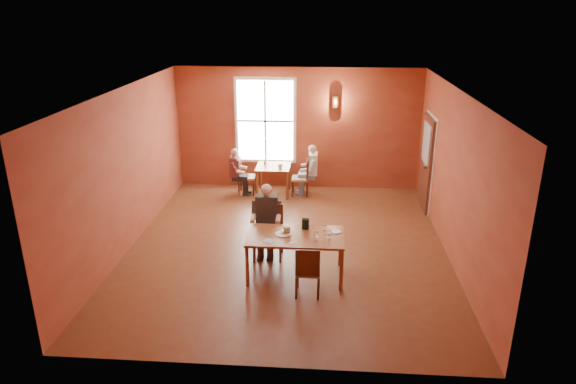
# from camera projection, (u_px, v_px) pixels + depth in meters

# --- Properties ---
(ground) EXTENTS (6.00, 7.00, 0.01)m
(ground) POSITION_uv_depth(u_px,v_px,m) (287.00, 247.00, 9.89)
(ground) COLOR brown
(ground) RESTS_ON ground
(wall_back) EXTENTS (6.00, 0.04, 3.00)m
(wall_back) POSITION_uv_depth(u_px,v_px,m) (298.00, 129.00, 12.65)
(wall_back) COLOR brown
(wall_back) RESTS_ON ground
(wall_front) EXTENTS (6.00, 0.04, 3.00)m
(wall_front) POSITION_uv_depth(u_px,v_px,m) (265.00, 263.00, 6.10)
(wall_front) COLOR brown
(wall_front) RESTS_ON ground
(wall_left) EXTENTS (0.04, 7.00, 3.00)m
(wall_left) POSITION_uv_depth(u_px,v_px,m) (127.00, 169.00, 9.58)
(wall_left) COLOR brown
(wall_left) RESTS_ON ground
(wall_right) EXTENTS (0.04, 7.00, 3.00)m
(wall_right) POSITION_uv_depth(u_px,v_px,m) (454.00, 177.00, 9.17)
(wall_right) COLOR brown
(wall_right) RESTS_ON ground
(ceiling) EXTENTS (6.00, 7.00, 0.04)m
(ceiling) POSITION_uv_depth(u_px,v_px,m) (287.00, 90.00, 8.86)
(ceiling) COLOR white
(ceiling) RESTS_ON wall_back
(window) EXTENTS (1.36, 0.10, 1.96)m
(window) POSITION_uv_depth(u_px,v_px,m) (265.00, 121.00, 12.59)
(window) COLOR white
(window) RESTS_ON wall_back
(door) EXTENTS (0.12, 1.04, 2.10)m
(door) POSITION_uv_depth(u_px,v_px,m) (426.00, 163.00, 11.48)
(door) COLOR maroon
(door) RESTS_ON ground
(wall_sconce) EXTENTS (0.16, 0.16, 0.28)m
(wall_sconce) POSITION_uv_depth(u_px,v_px,m) (335.00, 102.00, 12.25)
(wall_sconce) COLOR brown
(wall_sconce) RESTS_ON wall_back
(main_table) EXTENTS (1.62, 0.91, 0.76)m
(main_table) POSITION_uv_depth(u_px,v_px,m) (296.00, 256.00, 8.71)
(main_table) COLOR brown
(main_table) RESTS_ON ground
(chair_diner_main) EXTENTS (0.43, 0.43, 0.98)m
(chair_diner_main) POSITION_uv_depth(u_px,v_px,m) (270.00, 233.00, 9.32)
(chair_diner_main) COLOR #411F10
(chair_diner_main) RESTS_ON ground
(diner_main) EXTENTS (0.52, 0.52, 1.29)m
(diner_main) POSITION_uv_depth(u_px,v_px,m) (270.00, 226.00, 9.24)
(diner_main) COLOR #3E261C
(diner_main) RESTS_ON ground
(chair_empty) EXTENTS (0.39, 0.39, 0.87)m
(chair_empty) POSITION_uv_depth(u_px,v_px,m) (308.00, 270.00, 8.14)
(chair_empty) COLOR brown
(chair_empty) RESTS_ON ground
(plate_food) EXTENTS (0.35, 0.35, 0.03)m
(plate_food) POSITION_uv_depth(u_px,v_px,m) (283.00, 233.00, 8.62)
(plate_food) COLOR white
(plate_food) RESTS_ON main_table
(sandwich) EXTENTS (0.12, 0.12, 0.11)m
(sandwich) POSITION_uv_depth(u_px,v_px,m) (287.00, 231.00, 8.63)
(sandwich) COLOR tan
(sandwich) RESTS_ON main_table
(goblet_a) EXTENTS (0.09, 0.09, 0.18)m
(goblet_a) POSITION_uv_depth(u_px,v_px,m) (325.00, 230.00, 8.58)
(goblet_a) COLOR white
(goblet_a) RESTS_ON main_table
(goblet_b) EXTENTS (0.09, 0.09, 0.17)m
(goblet_b) POSITION_uv_depth(u_px,v_px,m) (329.00, 235.00, 8.40)
(goblet_b) COLOR white
(goblet_b) RESTS_ON main_table
(goblet_c) EXTENTS (0.09, 0.09, 0.18)m
(goblet_c) POSITION_uv_depth(u_px,v_px,m) (316.00, 236.00, 8.36)
(goblet_c) COLOR silver
(goblet_c) RESTS_ON main_table
(menu_stand) EXTENTS (0.12, 0.07, 0.20)m
(menu_stand) POSITION_uv_depth(u_px,v_px,m) (306.00, 224.00, 8.79)
(menu_stand) COLOR black
(menu_stand) RESTS_ON main_table
(knife) EXTENTS (0.18, 0.10, 0.00)m
(knife) POSITION_uv_depth(u_px,v_px,m) (293.00, 243.00, 8.32)
(knife) COLOR white
(knife) RESTS_ON main_table
(napkin) EXTENTS (0.23, 0.23, 0.01)m
(napkin) POSITION_uv_depth(u_px,v_px,m) (269.00, 241.00, 8.39)
(napkin) COLOR silver
(napkin) RESTS_ON main_table
(side_plate) EXTENTS (0.23, 0.23, 0.01)m
(side_plate) POSITION_uv_depth(u_px,v_px,m) (336.00, 232.00, 8.71)
(side_plate) COLOR white
(side_plate) RESTS_ON main_table
(second_table) EXTENTS (0.81, 0.81, 0.72)m
(second_table) POSITION_uv_depth(u_px,v_px,m) (273.00, 180.00, 12.51)
(second_table) COLOR brown
(second_table) RESTS_ON ground
(chair_diner_white) EXTENTS (0.39, 0.39, 0.89)m
(chair_diner_white) POSITION_uv_depth(u_px,v_px,m) (300.00, 177.00, 12.43)
(chair_diner_white) COLOR brown
(chair_diner_white) RESTS_ON ground
(diner_white) EXTENTS (0.48, 0.48, 1.20)m
(diner_white) POSITION_uv_depth(u_px,v_px,m) (301.00, 171.00, 12.38)
(diner_white) COLOR silver
(diner_white) RESTS_ON ground
(chair_diner_maroon) EXTENTS (0.40, 0.40, 0.90)m
(chair_diner_maroon) POSITION_uv_depth(u_px,v_px,m) (247.00, 176.00, 12.52)
(chair_diner_maroon) COLOR #3D250F
(chair_diner_maroon) RESTS_ON ground
(diner_maroon) EXTENTS (0.45, 0.45, 1.12)m
(diner_maroon) POSITION_uv_depth(u_px,v_px,m) (246.00, 172.00, 12.49)
(diner_maroon) COLOR #511313
(diner_maroon) RESTS_ON ground
(cup_a) EXTENTS (0.13, 0.13, 0.09)m
(cup_a) POSITION_uv_depth(u_px,v_px,m) (280.00, 166.00, 12.24)
(cup_a) COLOR silver
(cup_a) RESTS_ON second_table
(cup_b) EXTENTS (0.12, 0.12, 0.09)m
(cup_b) POSITION_uv_depth(u_px,v_px,m) (265.00, 162.00, 12.53)
(cup_b) COLOR white
(cup_b) RESTS_ON second_table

